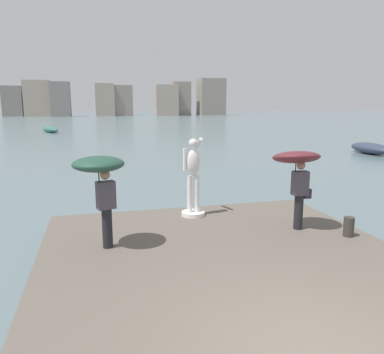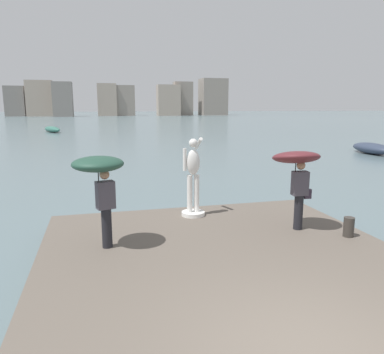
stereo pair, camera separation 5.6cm
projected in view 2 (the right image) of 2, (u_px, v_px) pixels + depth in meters
name	position (u px, v px, depth m)	size (l,w,h in m)	color
ground_plane	(119.00, 137.00, 42.81)	(400.00, 400.00, 0.00)	slate
pier	(247.00, 291.00, 6.68)	(7.62, 10.15, 0.40)	#60564C
statue_white_figure	(193.00, 181.00, 10.46)	(0.66, 0.89, 2.21)	white
onlooker_left	(100.00, 173.00, 7.92)	(1.35, 1.35, 2.02)	black
onlooker_right	(297.00, 165.00, 9.17)	(1.27, 1.30, 2.06)	black
mooring_bollard	(349.00, 227.00, 8.87)	(0.25, 0.25, 0.47)	#38332D
boat_near	(372.00, 148.00, 27.43)	(1.73, 4.11, 0.80)	#2D384C
boat_mid	(52.00, 129.00, 49.97)	(3.17, 5.33, 0.77)	#336B5B
distant_skyline	(105.00, 99.00, 130.00)	(95.90, 12.75, 13.39)	gray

